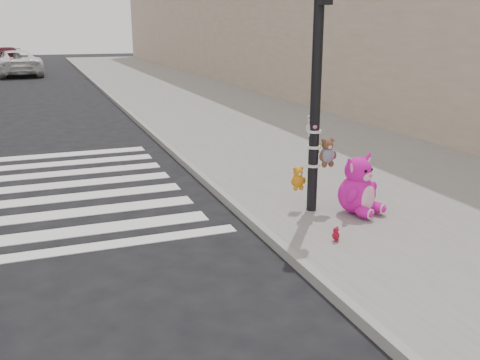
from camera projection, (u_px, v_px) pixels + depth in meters
name	position (u px, v px, depth m)	size (l,w,h in m)	color
ground	(186.00, 294.00, 6.25)	(120.00, 120.00, 0.00)	black
sidewalk_near	(256.00, 123.00, 16.92)	(7.00, 80.00, 0.14)	slate
curb_edge	(148.00, 130.00, 15.75)	(0.12, 80.00, 0.15)	gray
signal_pole	(316.00, 111.00, 8.28)	(0.71, 0.48, 4.00)	black
pink_bunny	(359.00, 189.00, 8.45)	(0.81, 0.87, 0.97)	#E313A7
red_teddy	(336.00, 234.00, 7.41)	(0.14, 0.10, 0.21)	#AA112A
car_white_near	(17.00, 63.00, 33.96)	(2.63, 5.71, 1.59)	white
car_maroon_near	(7.00, 55.00, 44.77)	(1.96, 4.82, 1.40)	#561822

